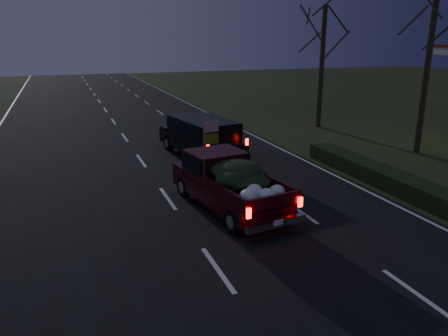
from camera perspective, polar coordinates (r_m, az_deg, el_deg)
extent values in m
plane|color=black|center=(10.46, -0.84, -13.17)|extent=(120.00, 120.00, 0.00)
cube|color=black|center=(10.46, -0.84, -13.12)|extent=(14.00, 120.00, 0.02)
cube|color=black|center=(16.58, 21.63, -1.76)|extent=(1.00, 10.00, 0.60)
cylinder|color=black|center=(22.00, 25.13, 12.66)|extent=(0.28, 0.28, 8.50)
cylinder|color=black|center=(26.89, 12.62, 12.64)|extent=(0.28, 0.28, 7.00)
cube|color=#39070F|center=(13.81, 0.54, -3.00)|extent=(2.52, 4.86, 0.51)
cube|color=#39070F|center=(14.30, -1.10, 0.61)|extent=(1.92, 1.72, 0.83)
cube|color=black|center=(14.27, -1.10, 0.97)|extent=(1.99, 1.64, 0.51)
cube|color=#39070F|center=(12.75, 3.22, -3.41)|extent=(2.08, 2.82, 0.06)
ellipsoid|color=black|center=(13.01, 2.34, -1.04)|extent=(1.71, 1.87, 0.56)
cylinder|color=gray|center=(13.04, -2.63, 1.97)|extent=(0.03, 0.03, 1.85)
cube|color=red|center=(12.98, -1.69, 5.39)|extent=(0.48, 0.09, 0.32)
cube|color=gold|center=(13.06, -1.67, 3.80)|extent=(0.48, 0.09, 0.32)
cube|color=black|center=(19.98, -3.08, 3.42)|extent=(2.83, 5.19, 0.61)
cube|color=black|center=(19.61, -2.77, 5.25)|extent=(2.49, 3.85, 0.82)
cube|color=black|center=(19.60, -2.77, 5.49)|extent=(2.58, 3.77, 0.49)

